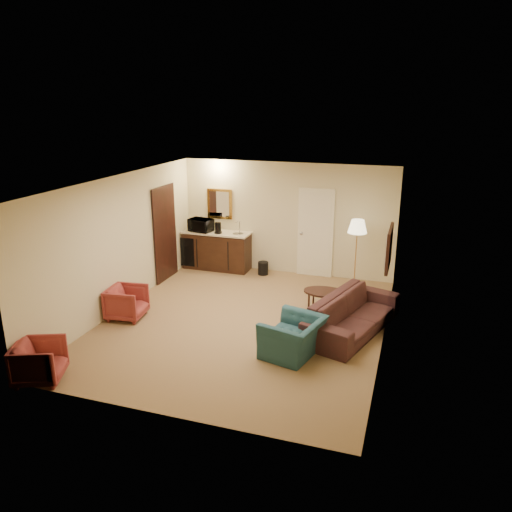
{
  "coord_description": "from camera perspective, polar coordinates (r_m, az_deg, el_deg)",
  "views": [
    {
      "loc": [
        2.84,
        -7.93,
        3.93
      ],
      "look_at": [
        0.08,
        0.5,
        1.15
      ],
      "focal_mm": 35.0,
      "sensor_mm": 36.0,
      "label": 1
    }
  ],
  "objects": [
    {
      "name": "ground",
      "position": [
        9.3,
        -1.42,
        -7.59
      ],
      "size": [
        6.0,
        6.0,
        0.0
      ],
      "primitive_type": "plane",
      "color": "#9A6F4E",
      "rests_on": "ground"
    },
    {
      "name": "coffee_maker",
      "position": [
        11.77,
        -4.36,
        3.22
      ],
      "size": [
        0.15,
        0.15,
        0.27
      ],
      "primitive_type": "cylinder",
      "rotation": [
        0.0,
        0.0,
        0.08
      ],
      "color": "black",
      "rests_on": "wetbar_cabinet"
    },
    {
      "name": "wetbar_cabinet",
      "position": [
        12.07,
        -4.5,
        0.66
      ],
      "size": [
        1.64,
        0.58,
        0.92
      ],
      "primitive_type": "cube",
      "color": "#331C10",
      "rests_on": "ground"
    },
    {
      "name": "coffee_table",
      "position": [
        9.66,
        7.82,
        -5.27
      ],
      "size": [
        0.85,
        0.6,
        0.47
      ],
      "primitive_type": "cube",
      "rotation": [
        0.0,
        0.0,
        -0.07
      ],
      "color": "black",
      "rests_on": "ground"
    },
    {
      "name": "teal_armchair",
      "position": [
        8.04,
        4.27,
        -8.55
      ],
      "size": [
        0.83,
        1.07,
        0.83
      ],
      "primitive_type": "imported",
      "rotation": [
        0.0,
        0.0,
        -1.81
      ],
      "color": "#1F474F",
      "rests_on": "ground"
    },
    {
      "name": "rose_chair_far",
      "position": [
        8.01,
        -23.55,
        -10.81
      ],
      "size": [
        0.81,
        0.84,
        0.67
      ],
      "primitive_type": "imported",
      "rotation": [
        0.0,
        0.0,
        1.96
      ],
      "color": "#9A3832",
      "rests_on": "ground"
    },
    {
      "name": "room_walls",
      "position": [
        9.45,
        -0.49,
        3.87
      ],
      "size": [
        5.02,
        6.01,
        2.61
      ],
      "color": "beige",
      "rests_on": "ground"
    },
    {
      "name": "sofa",
      "position": [
        8.95,
        11.04,
        -5.86
      ],
      "size": [
        1.31,
        2.36,
        0.89
      ],
      "primitive_type": "imported",
      "rotation": [
        0.0,
        0.0,
        1.27
      ],
      "color": "black",
      "rests_on": "ground"
    },
    {
      "name": "rose_chair_near",
      "position": [
        9.66,
        -14.56,
        -5.0
      ],
      "size": [
        0.69,
        0.73,
        0.67
      ],
      "primitive_type": "imported",
      "rotation": [
        0.0,
        0.0,
        1.7
      ],
      "color": "#9A3832",
      "rests_on": "ground"
    },
    {
      "name": "microwave",
      "position": [
        11.99,
        -6.34,
        3.69
      ],
      "size": [
        0.6,
        0.41,
        0.37
      ],
      "primitive_type": "imported",
      "rotation": [
        0.0,
        0.0,
        -0.2
      ],
      "color": "black",
      "rests_on": "wetbar_cabinet"
    },
    {
      "name": "floor_lamp",
      "position": [
        10.87,
        11.33,
        0.16
      ],
      "size": [
        0.45,
        0.45,
        1.54
      ],
      "primitive_type": "cube",
      "rotation": [
        0.0,
        0.0,
        -0.11
      ],
      "color": "gold",
      "rests_on": "ground"
    },
    {
      "name": "waste_bin",
      "position": [
        11.71,
        0.82,
        -1.4
      ],
      "size": [
        0.28,
        0.28,
        0.3
      ],
      "primitive_type": "cylinder",
      "rotation": [
        0.0,
        0.0,
        -0.15
      ],
      "color": "black",
      "rests_on": "ground"
    }
  ]
}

